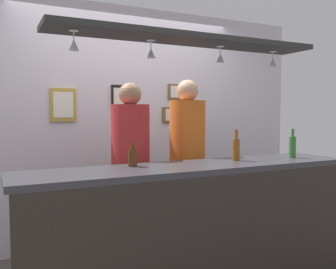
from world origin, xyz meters
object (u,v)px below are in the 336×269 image
at_px(bottle_beer_brown_stubby, 133,157).
at_px(picture_frame_lower_pair, 174,115).
at_px(picture_frame_crest, 119,97).
at_px(bottle_beer_green_import, 292,146).
at_px(picture_frame_upper_small, 177,92).
at_px(picture_frame_caricature, 63,105).
at_px(person_right_orange_shirt, 187,153).
at_px(person_middle_red_shirt, 130,159).
at_px(bottle_beer_amber_tall, 236,149).

xyz_separation_m(bottle_beer_brown_stubby, picture_frame_lower_pair, (1.00, 1.28, 0.30)).
bearing_deg(picture_frame_crest, bottle_beer_green_import, -51.65).
xyz_separation_m(picture_frame_upper_small, picture_frame_caricature, (-1.31, 0.00, -0.16)).
height_order(person_right_orange_shirt, picture_frame_upper_small, picture_frame_upper_small).
bearing_deg(person_middle_red_shirt, bottle_beer_brown_stubby, -108.45).
height_order(bottle_beer_brown_stubby, picture_frame_caricature, picture_frame_caricature).
xyz_separation_m(picture_frame_crest, picture_frame_caricature, (-0.60, 0.00, -0.09)).
xyz_separation_m(bottle_beer_amber_tall, picture_frame_crest, (-0.56, 1.35, 0.47)).
relative_size(person_middle_red_shirt, picture_frame_crest, 6.53).
bearing_deg(bottle_beer_brown_stubby, bottle_beer_green_import, -5.45).
height_order(person_middle_red_shirt, bottle_beer_green_import, person_middle_red_shirt).
bearing_deg(picture_frame_upper_small, person_middle_red_shirt, -137.53).
distance_m(person_middle_red_shirt, picture_frame_caricature, 1.03).
relative_size(bottle_beer_brown_stubby, picture_frame_crest, 0.69).
bearing_deg(person_right_orange_shirt, bottle_beer_amber_tall, -73.39).
bearing_deg(bottle_beer_brown_stubby, picture_frame_caricature, 101.87).
xyz_separation_m(bottle_beer_green_import, picture_frame_caricature, (-1.73, 1.42, 0.38)).
bearing_deg(picture_frame_crest, bottle_beer_amber_tall, -67.26).
distance_m(person_middle_red_shirt, person_right_orange_shirt, 0.58).
xyz_separation_m(person_right_orange_shirt, picture_frame_upper_small, (0.30, 0.80, 0.62)).
distance_m(bottle_beer_brown_stubby, picture_frame_lower_pair, 1.65).
height_order(person_middle_red_shirt, bottle_beer_amber_tall, person_middle_red_shirt).
distance_m(bottle_beer_green_import, picture_frame_lower_pair, 1.52).
bearing_deg(picture_frame_upper_small, person_right_orange_shirt, -110.63).
bearing_deg(bottle_beer_brown_stubby, picture_frame_upper_small, 51.02).
xyz_separation_m(bottle_beer_amber_tall, picture_frame_lower_pair, (0.10, 1.35, 0.27)).
relative_size(picture_frame_upper_small, picture_frame_crest, 0.85).
bearing_deg(person_middle_red_shirt, person_right_orange_shirt, 0.00).
bearing_deg(person_middle_red_shirt, picture_frame_caricature, 118.11).
relative_size(picture_frame_upper_small, picture_frame_lower_pair, 0.73).
height_order(person_middle_red_shirt, picture_frame_caricature, person_middle_red_shirt).
relative_size(bottle_beer_brown_stubby, picture_frame_upper_small, 0.82).
distance_m(picture_frame_crest, picture_frame_caricature, 0.61).
relative_size(person_middle_red_shirt, person_right_orange_shirt, 0.97).
relative_size(person_right_orange_shirt, picture_frame_caricature, 5.13).
bearing_deg(picture_frame_lower_pair, picture_frame_crest, 180.00).
distance_m(bottle_beer_brown_stubby, picture_frame_caricature, 1.37).
height_order(person_right_orange_shirt, picture_frame_caricature, person_right_orange_shirt).
relative_size(picture_frame_lower_pair, picture_frame_crest, 1.15).
bearing_deg(person_middle_red_shirt, picture_frame_crest, 77.87).
xyz_separation_m(bottle_beer_brown_stubby, picture_frame_upper_small, (1.04, 1.28, 0.57)).
bearing_deg(person_right_orange_shirt, picture_frame_caricature, 141.34).
bearing_deg(picture_frame_crest, bottle_beer_brown_stubby, -104.54).
bearing_deg(person_middle_red_shirt, picture_frame_upper_small, 42.47).
xyz_separation_m(picture_frame_upper_small, picture_frame_crest, (-0.70, 0.00, -0.07)).
relative_size(person_middle_red_shirt, bottle_beer_green_import, 6.53).
bearing_deg(bottle_beer_brown_stubby, picture_frame_crest, 75.46).
bearing_deg(person_middle_red_shirt, bottle_beer_amber_tall, -36.45).
bearing_deg(bottle_beer_brown_stubby, picture_frame_lower_pair, 51.98).
height_order(bottle_beer_green_import, picture_frame_upper_small, picture_frame_upper_small).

